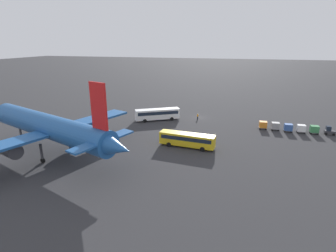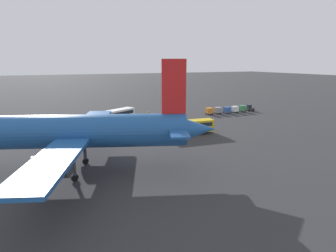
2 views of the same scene
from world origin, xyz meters
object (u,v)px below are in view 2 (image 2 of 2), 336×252
at_px(airplane, 69,132).
at_px(cargo_cart_grey, 218,110).
at_px(shuttle_bus_near, 114,115).
at_px(cargo_cart_orange, 209,111).
at_px(cargo_cart_green, 242,108).
at_px(cargo_cart_white, 235,109).
at_px(shuttle_bus_far, 187,126).
at_px(worker_person, 149,114).
at_px(baggage_tug, 250,108).
at_px(cargo_cart_blue, 227,110).

height_order(airplane, cargo_cart_grey, airplane).
bearing_deg(shuttle_bus_near, cargo_cart_orange, 149.75).
xyz_separation_m(cargo_cart_green, cargo_cart_white, (3.02, 0.14, 0.00)).
distance_m(cargo_cart_white, cargo_cart_grey, 6.06).
relative_size(cargo_cart_green, cargo_cart_white, 1.00).
relative_size(cargo_cart_white, cargo_cart_grey, 1.00).
height_order(airplane, cargo_cart_orange, airplane).
height_order(shuttle_bus_far, cargo_cart_green, shuttle_bus_far).
distance_m(worker_person, cargo_cart_grey, 21.61).
bearing_deg(cargo_cart_grey, shuttle_bus_near, -1.06).
height_order(shuttle_bus_far, cargo_cart_grey, shuttle_bus_far).
height_order(worker_person, cargo_cart_grey, cargo_cart_grey).
relative_size(shuttle_bus_far, cargo_cart_orange, 5.95).
bearing_deg(cargo_cart_grey, cargo_cart_orange, -2.56).
height_order(worker_person, cargo_cart_green, cargo_cart_green).
bearing_deg(shuttle_bus_far, airplane, 30.32).
bearing_deg(shuttle_bus_near, cargo_cart_green, 149.36).
height_order(shuttle_bus_far, baggage_tug, shuttle_bus_far).
bearing_deg(baggage_tug, shuttle_bus_near, 4.24).
height_order(shuttle_bus_far, worker_person, shuttle_bus_far).
relative_size(airplane, shuttle_bus_near, 3.31).
relative_size(airplane, shuttle_bus_far, 3.37).
xyz_separation_m(cargo_cart_green, cargo_cart_orange, (12.09, -0.48, 0.00)).
distance_m(baggage_tug, cargo_cart_blue, 9.53).
bearing_deg(cargo_cart_white, cargo_cart_orange, -3.90).
height_order(airplane, baggage_tug, airplane).
height_order(cargo_cart_green, cargo_cart_blue, same).
xyz_separation_m(shuttle_bus_near, cargo_cart_white, (-38.30, 1.08, -0.81)).
distance_m(baggage_tug, worker_person, 33.93).
relative_size(shuttle_bus_near, cargo_cart_orange, 6.06).
distance_m(baggage_tug, cargo_cart_green, 3.50).
xyz_separation_m(worker_person, cargo_cart_green, (-30.14, 5.10, 0.32)).
bearing_deg(worker_person, shuttle_bus_near, 20.41).
distance_m(cargo_cart_green, cargo_cart_orange, 12.10).
bearing_deg(cargo_cart_green, cargo_cart_orange, -2.27).
bearing_deg(shuttle_bus_far, worker_person, -81.56).
distance_m(cargo_cart_green, cargo_cart_white, 3.02).
distance_m(airplane, cargo_cart_blue, 55.86).
bearing_deg(worker_person, cargo_cart_orange, 165.64).
bearing_deg(cargo_cart_blue, cargo_cart_white, -178.96).
distance_m(cargo_cart_green, cargo_cart_grey, 9.07).
distance_m(cargo_cart_blue, cargo_cart_grey, 3.07).
relative_size(shuttle_bus_near, cargo_cart_blue, 6.06).
xyz_separation_m(worker_person, cargo_cart_blue, (-24.10, 5.29, 0.32)).
distance_m(shuttle_bus_far, worker_person, 22.09).
bearing_deg(shuttle_bus_near, cargo_cart_blue, 148.82).
xyz_separation_m(cargo_cart_white, cargo_cart_blue, (3.02, 0.05, 0.00)).
height_order(worker_person, cargo_cart_white, cargo_cart_white).
height_order(airplane, cargo_cart_white, airplane).
bearing_deg(cargo_cart_grey, cargo_cart_white, 175.43).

